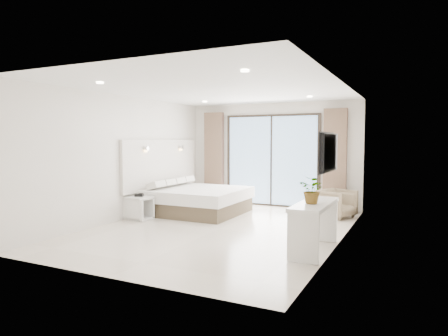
{
  "coord_description": "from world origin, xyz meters",
  "views": [
    {
      "loc": [
        3.46,
        -6.89,
        1.74
      ],
      "look_at": [
        -0.09,
        0.4,
        1.17
      ],
      "focal_mm": 32.0,
      "sensor_mm": 36.0,
      "label": 1
    }
  ],
  "objects_px": {
    "nightstand": "(138,208)",
    "console_desk": "(314,216)",
    "armchair": "(337,202)",
    "bed": "(197,200)"
  },
  "relations": [
    {
      "from": "bed",
      "to": "armchair",
      "type": "xyz_separation_m",
      "value": [
        3.1,
        0.91,
        0.04
      ]
    },
    {
      "from": "nightstand",
      "to": "console_desk",
      "type": "xyz_separation_m",
      "value": [
        4.06,
        -0.83,
        0.31
      ]
    },
    {
      "from": "nightstand",
      "to": "armchair",
      "type": "distance_m",
      "value": 4.42
    },
    {
      "from": "bed",
      "to": "nightstand",
      "type": "bearing_deg",
      "value": -122.09
    },
    {
      "from": "console_desk",
      "to": "armchair",
      "type": "height_order",
      "value": "console_desk"
    },
    {
      "from": "console_desk",
      "to": "armchair",
      "type": "distance_m",
      "value": 2.98
    },
    {
      "from": "bed",
      "to": "console_desk",
      "type": "distance_m",
      "value": 3.89
    },
    {
      "from": "nightstand",
      "to": "armchair",
      "type": "bearing_deg",
      "value": 36.69
    },
    {
      "from": "bed",
      "to": "nightstand",
      "type": "distance_m",
      "value": 1.45
    },
    {
      "from": "console_desk",
      "to": "nightstand",
      "type": "bearing_deg",
      "value": 168.51
    }
  ]
}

